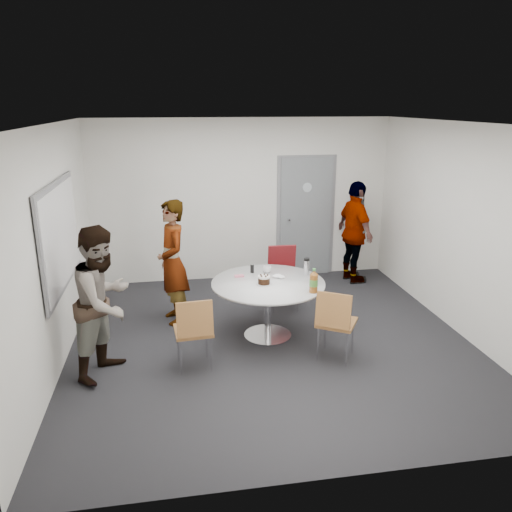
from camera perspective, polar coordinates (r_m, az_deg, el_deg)
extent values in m
plane|color=black|center=(6.50, 1.70, -9.60)|extent=(5.00, 5.00, 0.00)
plane|color=silver|center=(5.81, 1.94, 14.91)|extent=(5.00, 5.00, 0.00)
plane|color=silver|center=(8.42, -1.56, 6.36)|extent=(5.00, 0.00, 5.00)
plane|color=silver|center=(6.05, -22.07, 0.77)|extent=(0.00, 5.00, 5.00)
plane|color=silver|center=(6.95, 22.50, 2.71)|extent=(0.00, 5.00, 5.00)
plane|color=silver|center=(3.74, 9.45, -8.03)|extent=(5.00, 0.00, 5.00)
cube|color=slate|center=(8.68, 5.71, 4.41)|extent=(0.90, 0.05, 2.05)
cube|color=gray|center=(8.70, 5.67, 4.45)|extent=(1.02, 0.04, 2.12)
cylinder|color=#B2BFC6|center=(8.55, 5.87, 7.80)|extent=(0.16, 0.01, 0.16)
cylinder|color=silver|center=(8.54, 3.74, 4.23)|extent=(0.04, 0.14, 0.04)
cube|color=gray|center=(6.21, -21.49, 2.19)|extent=(0.03, 1.90, 1.25)
cube|color=white|center=(6.21, -21.31, 2.20)|extent=(0.01, 1.78, 1.13)
cylinder|color=silver|center=(6.33, 1.40, -3.12)|extent=(1.44, 1.44, 0.03)
cylinder|color=silver|center=(6.46, 1.37, -6.16)|extent=(0.09, 0.09, 0.70)
cylinder|color=silver|center=(6.61, 1.35, -9.01)|extent=(0.62, 0.62, 0.02)
cylinder|color=silver|center=(6.24, 0.91, -3.21)|extent=(0.20, 0.20, 0.01)
cylinder|color=black|center=(6.23, 0.91, -2.83)|extent=(0.15, 0.15, 0.08)
cylinder|color=white|center=(6.21, 0.92, -2.39)|extent=(0.15, 0.15, 0.02)
cylinder|color=brown|center=(5.98, 6.60, -3.13)|extent=(0.10, 0.10, 0.23)
cylinder|color=#4B8937|center=(5.98, 6.60, -3.04)|extent=(0.10, 0.10, 0.09)
cone|color=brown|center=(5.94, 6.64, -1.89)|extent=(0.09, 0.09, 0.05)
cylinder|color=#49A149|center=(5.93, 6.66, -1.56)|extent=(0.04, 0.04, 0.02)
imported|color=white|center=(6.65, 1.27, -1.52)|extent=(0.16, 0.16, 0.09)
cylinder|color=black|center=(6.64, -0.45, -1.43)|extent=(0.05, 0.05, 0.12)
cylinder|color=silver|center=(6.59, 5.80, -1.33)|extent=(0.07, 0.07, 0.19)
cylinder|color=black|center=(6.56, 5.82, -0.40)|extent=(0.08, 0.08, 0.03)
cube|color=#D96C85|center=(6.51, -1.94, -2.29)|extent=(0.12, 0.07, 0.02)
ellipsoid|color=white|center=(6.47, 2.59, -2.36)|extent=(0.21, 0.21, 0.03)
cube|color=brown|center=(5.77, -7.18, -8.46)|extent=(0.45, 0.45, 0.03)
cube|color=brown|center=(5.49, -7.00, -7.18)|extent=(0.40, 0.12, 0.40)
cylinder|color=silver|center=(6.03, -5.69, -9.55)|extent=(0.02, 0.02, 0.45)
cylinder|color=silver|center=(6.00, -8.92, -9.84)|extent=(0.02, 0.02, 0.45)
cylinder|color=silver|center=(5.74, -5.17, -11.03)|extent=(0.02, 0.02, 0.45)
cylinder|color=silver|center=(5.70, -8.59, -11.35)|extent=(0.02, 0.02, 0.45)
cube|color=brown|center=(5.98, 9.19, -7.50)|extent=(0.58, 0.58, 0.04)
cube|color=brown|center=(5.71, 8.83, -6.19)|extent=(0.39, 0.29, 0.40)
cylinder|color=silver|center=(6.20, 11.02, -9.00)|extent=(0.02, 0.02, 0.45)
cylinder|color=silver|center=(6.27, 7.93, -8.55)|extent=(0.02, 0.02, 0.45)
cylinder|color=silver|center=(5.90, 10.34, -10.38)|extent=(0.02, 0.02, 0.45)
cylinder|color=silver|center=(5.97, 7.08, -9.89)|extent=(0.02, 0.02, 0.45)
cube|color=maroon|center=(7.31, 3.20, -2.53)|extent=(0.46, 0.46, 0.04)
cube|color=maroon|center=(7.43, 2.96, -0.27)|extent=(0.42, 0.11, 0.42)
cylinder|color=silver|center=(7.21, 2.03, -4.80)|extent=(0.02, 0.02, 0.47)
cylinder|color=silver|center=(7.27, 4.78, -4.67)|extent=(0.02, 0.02, 0.47)
cylinder|color=silver|center=(7.53, 1.62, -3.81)|extent=(0.02, 0.02, 0.47)
cylinder|color=silver|center=(7.59, 4.26, -3.69)|extent=(0.02, 0.02, 0.47)
imported|color=#A5C6EA|center=(6.84, -9.52, -0.72)|extent=(0.54, 0.70, 1.71)
imported|color=white|center=(5.69, -17.00, -5.02)|extent=(0.96, 1.04, 1.70)
imported|color=black|center=(8.45, 11.25, 2.64)|extent=(0.57, 1.06, 1.71)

